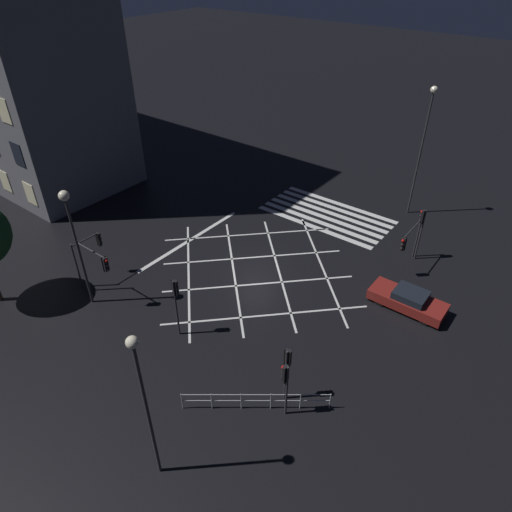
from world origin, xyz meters
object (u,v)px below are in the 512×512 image
(traffic_light_ne_cross, at_px, (90,248))
(traffic_light_sw_cross, at_px, (409,239))
(street_lamp_east, at_px, (142,389))
(street_lamp_west, at_px, (71,221))
(traffic_light_nw_cross, at_px, (287,364))
(traffic_light_median_north, at_px, (176,296))
(traffic_light_ne_main, at_px, (96,263))
(street_lamp_far, at_px, (425,130))
(traffic_light_nw_main, at_px, (285,380))
(traffic_light_sw_main, at_px, (421,224))
(waiting_car, at_px, (408,300))

(traffic_light_ne_cross, xyz_separation_m, traffic_light_sw_cross, (-15.67, -13.38, -0.00))
(street_lamp_east, distance_m, street_lamp_west, 12.52)
(traffic_light_nw_cross, xyz_separation_m, traffic_light_median_north, (7.26, 0.01, 0.38))
(street_lamp_east, relative_size, street_lamp_west, 1.03)
(traffic_light_ne_main, relative_size, street_lamp_far, 0.38)
(traffic_light_median_north, height_order, traffic_light_nw_main, traffic_light_median_north)
(street_lamp_far, bearing_deg, traffic_light_median_north, 77.20)
(traffic_light_sw_cross, bearing_deg, street_lamp_east, -6.86)
(traffic_light_ne_cross, height_order, street_lamp_far, street_lamp_far)
(traffic_light_median_north, distance_m, street_lamp_west, 7.16)
(traffic_light_nw_cross, bearing_deg, street_lamp_west, 95.98)
(traffic_light_ne_main, distance_m, street_lamp_east, 12.61)
(traffic_light_nw_cross, bearing_deg, traffic_light_median_north, 90.08)
(traffic_light_sw_main, bearing_deg, traffic_light_ne_cross, 43.49)
(traffic_light_ne_cross, height_order, waiting_car, traffic_light_ne_cross)
(traffic_light_sw_cross, distance_m, street_lamp_west, 20.78)
(traffic_light_nw_main, xyz_separation_m, street_lamp_far, (2.87, -22.01, 4.64))
(street_lamp_east, xyz_separation_m, street_lamp_far, (0.36, -27.59, 1.65))
(traffic_light_median_north, bearing_deg, street_lamp_west, 102.61)
(traffic_light_sw_cross, xyz_separation_m, street_lamp_west, (13.89, 15.07, 3.44))
(street_lamp_west, bearing_deg, traffic_light_median_north, -167.39)
(traffic_light_ne_cross, relative_size, street_lamp_east, 0.41)
(traffic_light_median_north, distance_m, street_lamp_east, 8.60)
(traffic_light_ne_main, height_order, traffic_light_median_north, traffic_light_ne_main)
(traffic_light_ne_cross, height_order, traffic_light_sw_main, traffic_light_sw_main)
(traffic_light_median_north, xyz_separation_m, street_lamp_east, (-5.18, 6.36, 2.59))
(traffic_light_median_north, height_order, traffic_light_sw_cross, traffic_light_median_north)
(traffic_light_ne_cross, height_order, street_lamp_west, street_lamp_west)
(traffic_light_nw_main, bearing_deg, traffic_light_median_north, -5.79)
(traffic_light_nw_cross, height_order, street_lamp_east, street_lamp_east)
(traffic_light_ne_cross, distance_m, traffic_light_sw_main, 21.77)
(traffic_light_sw_cross, height_order, waiting_car, traffic_light_sw_cross)
(traffic_light_nw_cross, bearing_deg, traffic_light_sw_cross, -1.37)
(traffic_light_ne_main, xyz_separation_m, traffic_light_ne_cross, (2.21, -1.11, -0.44))
(traffic_light_sw_cross, xyz_separation_m, street_lamp_far, (2.77, -7.57, 4.58))
(street_lamp_west, xyz_separation_m, street_lamp_far, (-11.13, -22.64, 1.14))
(traffic_light_ne_main, relative_size, traffic_light_ne_cross, 1.17)
(traffic_light_ne_main, height_order, traffic_light_sw_cross, traffic_light_ne_main)
(traffic_light_ne_main, distance_m, traffic_light_sw_main, 21.05)
(traffic_light_nw_cross, relative_size, traffic_light_sw_main, 0.84)
(traffic_light_ne_main, xyz_separation_m, street_lamp_west, (0.43, 0.58, 3.00))
(traffic_light_ne_cross, bearing_deg, street_lamp_east, -116.59)
(traffic_light_sw_cross, distance_m, traffic_light_sw_main, 1.65)
(traffic_light_nw_cross, relative_size, street_lamp_east, 0.41)
(traffic_light_nw_main, distance_m, waiting_car, 10.98)
(traffic_light_nw_cross, height_order, waiting_car, traffic_light_nw_cross)
(street_lamp_east, distance_m, street_lamp_far, 27.64)
(traffic_light_nw_cross, bearing_deg, traffic_light_ne_cross, 89.00)
(traffic_light_ne_cross, bearing_deg, traffic_light_median_north, -91.97)
(traffic_light_median_north, height_order, street_lamp_east, street_lamp_east)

